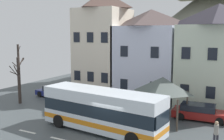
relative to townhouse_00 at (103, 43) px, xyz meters
The scene contains 15 objects.
ground_plane 15.26m from the townhouse_00, 58.18° to the right, with size 40.00×60.00×0.07m.
townhouse_00 is the anchor object (origin of this frame).
townhouse_01 5.85m from the townhouse_00, ahead, with size 6.53×6.91×9.72m.
townhouse_02 12.68m from the townhouse_00, ahead, with size 6.91×6.41×9.99m.
hilltop_castle 19.85m from the townhouse_00, 63.21° to the left, with size 35.83×35.83×23.10m.
transit_bus 13.64m from the townhouse_00, 61.12° to the right, with size 9.72×3.48×3.07m.
bus_shelter 12.23m from the townhouse_00, 36.90° to the right, with size 3.60×3.60×3.70m.
parked_car_01 7.60m from the townhouse_00, 77.16° to the right, with size 4.28×2.16×1.23m.
parked_car_02 8.00m from the townhouse_00, 128.86° to the right, with size 4.44×2.17×1.26m.
parked_car_03 14.27m from the townhouse_00, 23.04° to the right, with size 4.67×2.12×1.30m.
pedestrian_00 14.48m from the townhouse_00, 43.25° to the right, with size 0.32×0.32×1.56m.
pedestrian_01 18.07m from the townhouse_00, 36.13° to the right, with size 0.32×0.29×1.67m.
public_bench 11.00m from the townhouse_00, 33.11° to the right, with size 1.49×0.48×0.87m.
bare_tree_00 10.09m from the townhouse_00, 139.61° to the right, with size 0.99×1.63×5.92m.
bare_tree_01 10.45m from the townhouse_00, 121.69° to the right, with size 1.37×2.21×4.76m.
Camera 1 is at (8.34, -15.97, 7.29)m, focal length 43.20 mm.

